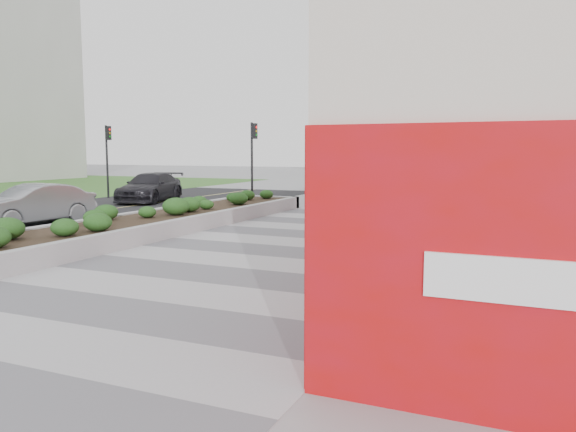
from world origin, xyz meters
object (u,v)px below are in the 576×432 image
Objects in this scene: planter at (158,218)px; traffic_signal_near at (253,150)px; skateboarder at (377,208)px; traffic_signal_far at (108,150)px; car_silver at (33,204)px; car_dark at (150,187)px.

traffic_signal_near is at bearing 99.35° from planter.
traffic_signal_near reaches higher than skateboarder.
traffic_signal_far is 0.92× the size of car_silver.
traffic_signal_far is at bearing 169.33° from skateboarder.
traffic_signal_far is at bearing -176.89° from traffic_signal_near.
car_silver is (-5.31, -0.48, 0.33)m from planter.
car_silver reaches higher than planter.
car_silver is at bearing -174.81° from planter.
planter is 15.00m from traffic_signal_far.
car_dark is at bearing -15.15° from traffic_signal_far.
traffic_signal_far is 18.77m from skateboarder.
car_dark is (-1.91, 9.48, 0.02)m from car_silver.
planter is 11.54m from car_dark.
traffic_signal_near reaches higher than car_silver.
traffic_signal_far is at bearing 127.03° from car_silver.
planter is 5.34m from car_silver.
planter is 3.39× the size of car_dark.
traffic_signal_far reaches higher than skateboarder.
traffic_signal_far is (-10.93, 10.00, 2.34)m from planter.
car_silver is 9.67m from car_dark.
car_dark is (-13.89, 5.20, 0.07)m from skateboarder.
traffic_signal_far reaches higher than planter.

